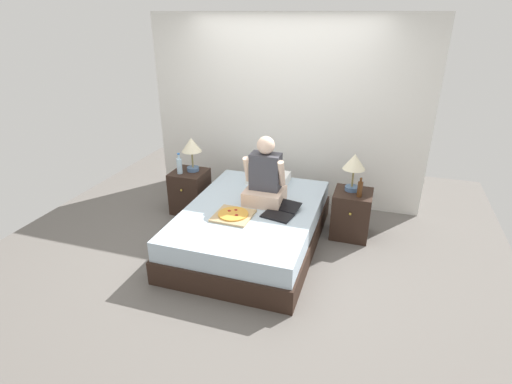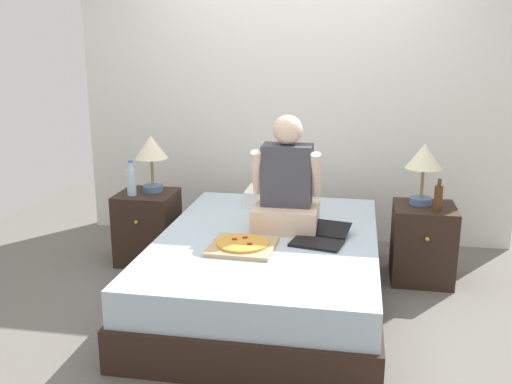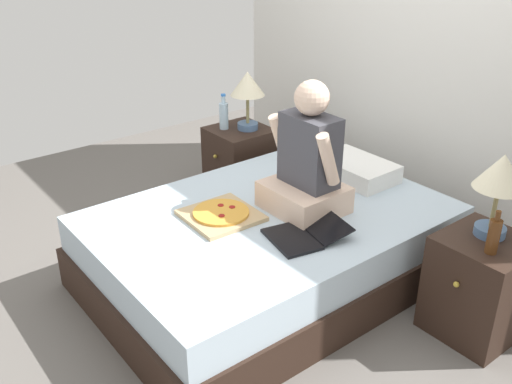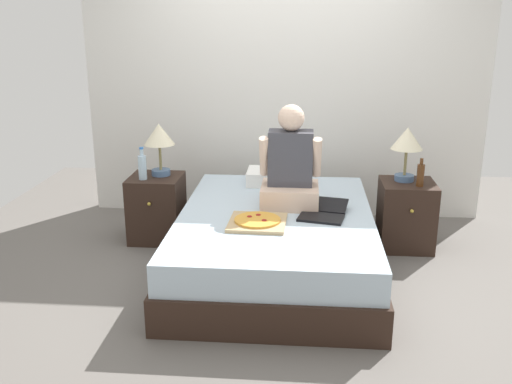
# 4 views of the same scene
# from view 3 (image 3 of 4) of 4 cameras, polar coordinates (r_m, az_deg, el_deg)

# --- Properties ---
(ground_plane) EXTENTS (5.78, 5.78, 0.00)m
(ground_plane) POSITION_cam_3_polar(r_m,az_deg,el_deg) (3.63, 1.26, -8.60)
(ground_plane) COLOR #66605B
(wall_back) EXTENTS (3.78, 0.12, 2.50)m
(wall_back) POSITION_cam_3_polar(r_m,az_deg,el_deg) (4.12, 17.28, 13.48)
(wall_back) COLOR silver
(wall_back) RESTS_ON ground
(bed) EXTENTS (1.48, 2.10, 0.47)m
(bed) POSITION_cam_3_polar(r_m,az_deg,el_deg) (3.51, 1.30, -5.46)
(bed) COLOR black
(bed) RESTS_ON ground
(nightstand_left) EXTENTS (0.44, 0.47, 0.57)m
(nightstand_left) POSITION_cam_3_polar(r_m,az_deg,el_deg) (4.55, -1.61, 2.95)
(nightstand_left) COLOR black
(nightstand_left) RESTS_ON ground
(lamp_on_left_nightstand) EXTENTS (0.26, 0.26, 0.45)m
(lamp_on_left_nightstand) POSITION_cam_3_polar(r_m,az_deg,el_deg) (4.35, -0.85, 10.38)
(lamp_on_left_nightstand) COLOR #4C6B93
(lamp_on_left_nightstand) RESTS_ON nightstand_left
(water_bottle) EXTENTS (0.07, 0.07, 0.28)m
(water_bottle) POSITION_cam_3_polar(r_m,az_deg,el_deg) (4.42, -3.24, 7.71)
(water_bottle) COLOR silver
(water_bottle) RESTS_ON nightstand_left
(nightstand_right) EXTENTS (0.44, 0.47, 0.57)m
(nightstand_right) POSITION_cam_3_polar(r_m,az_deg,el_deg) (3.29, 21.42, -8.76)
(nightstand_right) COLOR black
(nightstand_right) RESTS_ON ground
(lamp_on_right_nightstand) EXTENTS (0.26, 0.26, 0.45)m
(lamp_on_right_nightstand) POSITION_cam_3_polar(r_m,az_deg,el_deg) (3.06, 23.28, 1.33)
(lamp_on_right_nightstand) COLOR #4C6B93
(lamp_on_right_nightstand) RESTS_ON nightstand_right
(beer_bottle) EXTENTS (0.06, 0.06, 0.23)m
(beer_bottle) POSITION_cam_3_polar(r_m,az_deg,el_deg) (3.00, 22.68, -4.04)
(beer_bottle) COLOR #512D14
(beer_bottle) RESTS_ON nightstand_right
(pillow) EXTENTS (0.52, 0.34, 0.12)m
(pillow) POSITION_cam_3_polar(r_m,az_deg,el_deg) (3.87, 9.94, 2.30)
(pillow) COLOR white
(pillow) RESTS_ON bed
(person_seated) EXTENTS (0.47, 0.40, 0.78)m
(person_seated) POSITION_cam_3_polar(r_m,az_deg,el_deg) (3.32, 5.13, 2.80)
(person_seated) COLOR beige
(person_seated) RESTS_ON bed
(laptop) EXTENTS (0.40, 0.47, 0.07)m
(laptop) POSITION_cam_3_polar(r_m,az_deg,el_deg) (3.12, 4.69, -4.26)
(laptop) COLOR black
(laptop) RESTS_ON bed
(pizza_box) EXTENTS (0.41, 0.41, 0.05)m
(pizza_box) POSITION_cam_3_polar(r_m,az_deg,el_deg) (3.32, -3.52, -2.26)
(pizza_box) COLOR tan
(pizza_box) RESTS_ON bed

